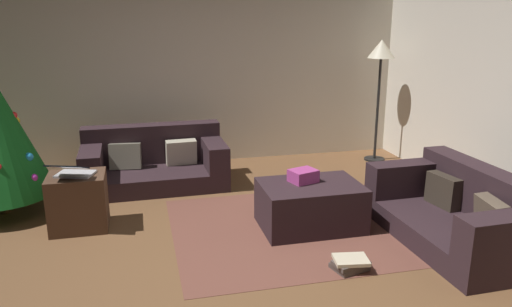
% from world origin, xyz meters
% --- Properties ---
extents(ground_plane, '(6.40, 6.40, 0.00)m').
position_xyz_m(ground_plane, '(0.00, 0.00, 0.00)').
color(ground_plane, brown).
extents(rear_partition, '(6.40, 0.12, 2.60)m').
position_xyz_m(rear_partition, '(0.00, 3.14, 1.30)').
color(rear_partition, silver).
rests_on(rear_partition, ground_plane).
extents(couch_left, '(1.65, 0.91, 0.68)m').
position_xyz_m(couch_left, '(-0.35, 2.25, 0.27)').
color(couch_left, '#2D1E23').
rests_on(couch_left, ground_plane).
extents(couch_right, '(0.92, 1.66, 0.65)m').
position_xyz_m(couch_right, '(2.24, 0.02, 0.26)').
color(couch_right, '#2D1E23').
rests_on(couch_right, ground_plane).
extents(ottoman, '(0.94, 0.66, 0.43)m').
position_xyz_m(ottoman, '(1.03, 0.62, 0.22)').
color(ottoman, '#2D1E23').
rests_on(ottoman, ground_plane).
extents(gift_box, '(0.29, 0.26, 0.12)m').
position_xyz_m(gift_box, '(0.99, 0.70, 0.49)').
color(gift_box, '#B23F8C').
rests_on(gift_box, ottoman).
extents(tv_remote, '(0.09, 0.17, 0.02)m').
position_xyz_m(tv_remote, '(1.08, 0.77, 0.44)').
color(tv_remote, black).
rests_on(tv_remote, ottoman).
extents(side_table, '(0.52, 0.44, 0.53)m').
position_xyz_m(side_table, '(-1.10, 1.11, 0.26)').
color(side_table, '#4C3323').
rests_on(side_table, ground_plane).
extents(laptop, '(0.42, 0.45, 0.17)m').
position_xyz_m(laptop, '(-1.12, 1.05, 0.58)').
color(laptop, silver).
rests_on(laptop, side_table).
extents(book_stack, '(0.31, 0.28, 0.11)m').
position_xyz_m(book_stack, '(1.07, -0.25, 0.05)').
color(book_stack, '#4C423D').
rests_on(book_stack, ground_plane).
extents(corner_lamp, '(0.36, 0.36, 1.65)m').
position_xyz_m(corner_lamp, '(2.68, 2.56, 1.40)').
color(corner_lamp, black).
rests_on(corner_lamp, ground_plane).
extents(area_rug, '(2.60, 2.00, 0.01)m').
position_xyz_m(area_rug, '(1.03, 0.62, 0.00)').
color(area_rug, brown).
rests_on(area_rug, ground_plane).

